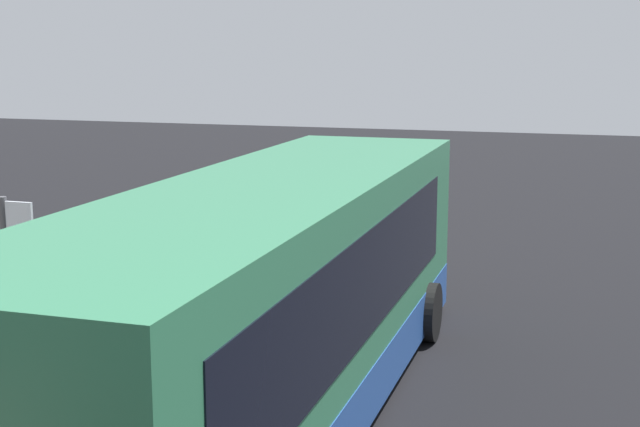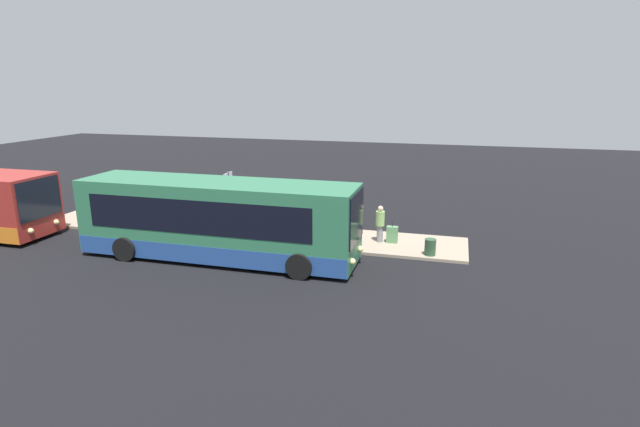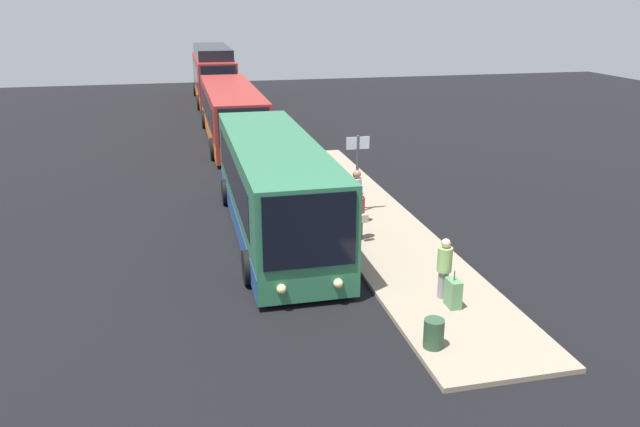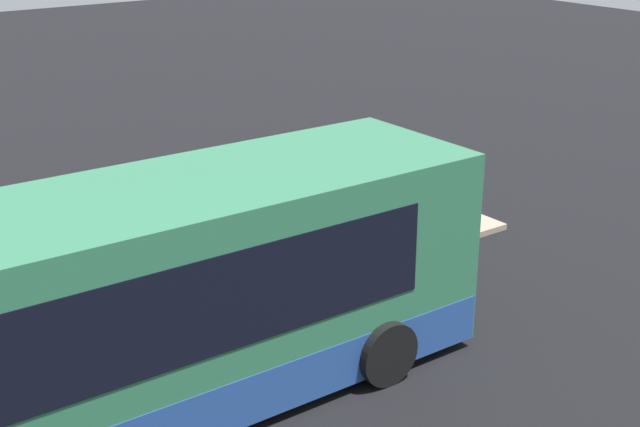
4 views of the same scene
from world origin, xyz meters
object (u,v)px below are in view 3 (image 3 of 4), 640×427
at_px(suitcase, 453,293).
at_px(trash_bin, 434,333).
at_px(passenger_waiting, 356,194).
at_px(sign_post, 357,164).
at_px(bus_lead, 274,188).
at_px(bus_third, 214,77).
at_px(bus_second, 232,114).
at_px(passenger_with_bags, 359,213).
at_px(passenger_boarding, 444,266).

distance_m(suitcase, trash_bin, 2.03).
bearing_deg(passenger_waiting, sign_post, 113.92).
xyz_separation_m(bus_lead, bus_third, (-28.63, 0.00, 0.31)).
relative_size(bus_second, passenger_waiting, 6.73).
relative_size(passenger_with_bags, sign_post, 0.59).
xyz_separation_m(suitcase, trash_bin, (1.65, -1.19, -0.03)).
distance_m(bus_third, passenger_boarding, 34.67).
distance_m(passenger_waiting, trash_bin, 7.95).
height_order(bus_third, trash_bin, bus_third).
distance_m(passenger_waiting, passenger_with_bags, 1.48).
height_order(bus_second, passenger_with_bags, bus_second).
bearing_deg(trash_bin, bus_lead, -164.94).
relative_size(passenger_boarding, passenger_with_bags, 0.97).
xyz_separation_m(passenger_boarding, suitcase, (0.52, 0.03, -0.49)).
xyz_separation_m(passenger_boarding, passenger_waiting, (-5.73, -0.61, 0.18)).
bearing_deg(trash_bin, suitcase, 144.10).
distance_m(bus_lead, suitcase, 7.29).
bearing_deg(bus_second, trash_bin, 5.47).
bearing_deg(trash_bin, bus_third, -176.62).
bearing_deg(sign_post, bus_lead, -72.94).
bearing_deg(suitcase, bus_second, -170.90).
bearing_deg(passenger_with_bags, trash_bin, 75.19).
bearing_deg(passenger_boarding, sign_post, -142.01).
bearing_deg(passenger_with_bags, bus_second, -94.26).
bearing_deg(bus_second, passenger_boarding, 9.23).
relative_size(bus_lead, passenger_boarding, 7.01).
bearing_deg(bus_third, bus_lead, -0.00).
height_order(passenger_waiting, passenger_with_bags, passenger_waiting).
bearing_deg(suitcase, trash_bin, -35.90).
bearing_deg(bus_third, trash_bin, 3.38).
xyz_separation_m(bus_second, suitcase, (20.95, 3.36, -0.94)).
xyz_separation_m(bus_lead, bus_second, (-14.56, 0.00, -0.10)).
bearing_deg(bus_second, bus_third, 180.00).
bearing_deg(bus_third, sign_post, 6.28).
xyz_separation_m(passenger_waiting, sign_post, (-1.08, 0.33, 0.72)).
bearing_deg(suitcase, sign_post, -177.58).
distance_m(bus_second, suitcase, 21.24).
bearing_deg(passenger_with_bags, passenger_boarding, 89.40).
bearing_deg(sign_post, bus_third, -173.72).
distance_m(bus_second, passenger_waiting, 14.95).
relative_size(suitcase, trash_bin, 1.45).
xyz_separation_m(sign_post, trash_bin, (8.97, -0.88, -1.42)).
distance_m(bus_third, trash_bin, 36.76).
bearing_deg(passenger_waiting, suitcase, -42.96).
bearing_deg(passenger_waiting, bus_lead, -141.84).
distance_m(bus_second, passenger_boarding, 20.70).
height_order(bus_lead, bus_third, bus_third).
height_order(suitcase, sign_post, sign_post).
distance_m(suitcase, sign_post, 7.46).
height_order(bus_lead, passenger_with_bags, bus_lead).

